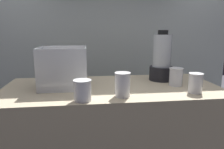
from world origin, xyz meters
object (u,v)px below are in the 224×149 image
blender_pitcher (162,60)px  carrot_display_bin (64,75)px  juice_cup_pomegranate_middle (176,78)px  juice_cup_carrot_right (195,84)px  juice_cup_carrot_far_left (83,92)px  juice_cup_pomegranate_left (122,86)px

blender_pitcher → carrot_display_bin: bearing=-170.9°
juice_cup_pomegranate_middle → juice_cup_carrot_right: juice_cup_pomegranate_middle is taller
carrot_display_bin → juice_cup_pomegranate_middle: size_ratio=2.49×
blender_pitcher → juice_cup_pomegranate_middle: size_ratio=3.05×
carrot_display_bin → juice_cup_carrot_far_left: bearing=-67.6°
juice_cup_carrot_right → juice_cup_pomegranate_middle: bearing=105.5°
juice_cup_carrot_far_left → juice_cup_pomegranate_left: juice_cup_pomegranate_left is taller
juice_cup_carrot_far_left → juice_cup_pomegranate_left: (0.22, 0.05, 0.01)m
blender_pitcher → juice_cup_carrot_right: (0.09, -0.33, -0.10)m
blender_pitcher → juice_cup_pomegranate_left: size_ratio=2.65×
blender_pitcher → juice_cup_pomegranate_middle: bearing=-74.8°
juice_cup_pomegranate_middle → juice_cup_carrot_right: bearing=-74.5°
juice_cup_pomegranate_middle → juice_cup_carrot_far_left: bearing=-159.1°
juice_cup_pomegranate_left → juice_cup_carrot_far_left: bearing=-168.3°
blender_pitcher → juice_cup_pomegranate_left: 0.50m
blender_pitcher → juice_cup_carrot_far_left: size_ratio=3.22×
juice_cup_carrot_far_left → juice_cup_carrot_right: bearing=5.6°
juice_cup_carrot_far_left → juice_cup_carrot_right: size_ratio=0.96×
carrot_display_bin → blender_pitcher: 0.69m
carrot_display_bin → juice_cup_pomegranate_left: (0.34, -0.24, -0.02)m
juice_cup_pomegranate_left → juice_cup_carrot_right: size_ratio=1.17×
juice_cup_carrot_far_left → juice_cup_pomegranate_left: 0.22m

